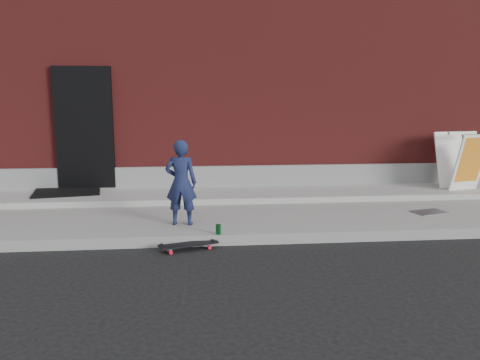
{
  "coord_description": "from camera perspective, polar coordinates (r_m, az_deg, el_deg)",
  "views": [
    {
      "loc": [
        -0.53,
        -5.99,
        1.95
      ],
      "look_at": [
        0.1,
        0.8,
        0.75
      ],
      "focal_mm": 35.0,
      "sensor_mm": 36.0,
      "label": 1
    }
  ],
  "objects": [
    {
      "name": "pizza_sign",
      "position": [
        9.74,
        25.35,
        2.18
      ],
      "size": [
        0.82,
        0.9,
        1.08
      ],
      "color": "white",
      "rests_on": "apron"
    },
    {
      "name": "ground",
      "position": [
        6.32,
        -0.27,
        -8.0
      ],
      "size": [
        80.0,
        80.0,
        0.0
      ],
      "primitive_type": "plane",
      "color": "black",
      "rests_on": "ground"
    },
    {
      "name": "building",
      "position": [
        13.01,
        -3.06,
        12.38
      ],
      "size": [
        20.0,
        8.1,
        5.0
      ],
      "color": "maroon",
      "rests_on": "ground"
    },
    {
      "name": "child",
      "position": [
        6.7,
        -7.2,
        -0.32
      ],
      "size": [
        0.48,
        0.34,
        1.23
      ],
      "primitive_type": "imported",
      "rotation": [
        0.0,
        0.0,
        3.03
      ],
      "color": "#181F43",
      "rests_on": "sidewalk"
    },
    {
      "name": "skateboard",
      "position": [
        6.17,
        -6.29,
        -7.86
      ],
      "size": [
        0.77,
        0.41,
        0.08
      ],
      "color": "red",
      "rests_on": "ground"
    },
    {
      "name": "sidewalk",
      "position": [
        7.74,
        -1.25,
        -4.05
      ],
      "size": [
        20.0,
        3.0,
        0.15
      ],
      "primitive_type": "cube",
      "color": "gray",
      "rests_on": "ground"
    },
    {
      "name": "soda_can",
      "position": [
        6.29,
        -2.66,
        -6.04
      ],
      "size": [
        0.08,
        0.08,
        0.13
      ],
      "primitive_type": "cylinder",
      "rotation": [
        0.0,
        0.0,
        0.09
      ],
      "color": "#187B2E",
      "rests_on": "sidewalk"
    },
    {
      "name": "apron",
      "position": [
        8.59,
        -1.68,
        -1.79
      ],
      "size": [
        20.0,
        1.2,
        0.1
      ],
      "primitive_type": "cube",
      "color": "gray",
      "rests_on": "sidewalk"
    },
    {
      "name": "doormat",
      "position": [
        9.12,
        -20.31,
        -1.3
      ],
      "size": [
        1.29,
        1.12,
        0.03
      ],
      "primitive_type": "cube",
      "rotation": [
        0.0,
        0.0,
        0.19
      ],
      "color": "black",
      "rests_on": "apron"
    },
    {
      "name": "utility_plate",
      "position": [
        8.05,
        22.11,
        -3.64
      ],
      "size": [
        0.59,
        0.46,
        0.02
      ],
      "primitive_type": "cube",
      "rotation": [
        0.0,
        0.0,
        0.28
      ],
      "color": "#5E5D63",
      "rests_on": "sidewalk"
    }
  ]
}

